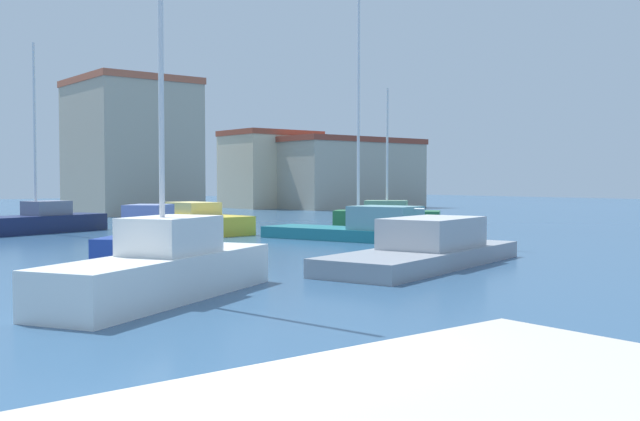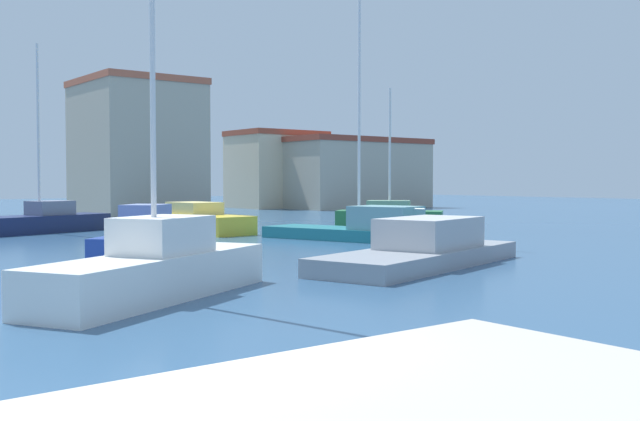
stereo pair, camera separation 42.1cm
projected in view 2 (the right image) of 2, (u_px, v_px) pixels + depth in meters
water at (277, 240)px, 31.72m from camera, size 160.00×160.00×0.00m
sailboat_green_distant_east at (389, 218)px, 38.57m from camera, size 4.95×5.36×7.36m
motorboat_yellow_behind_lamppost at (196, 221)px, 36.57m from camera, size 2.85×7.20×1.50m
motorboat_grey_far_right at (424, 249)px, 22.30m from camera, size 9.04×5.00×1.44m
sailboat_teal_near_pier at (368, 227)px, 31.46m from camera, size 4.83×9.17×14.47m
sailboat_white_distant_north at (156, 267)px, 16.12m from camera, size 6.77×4.86×10.59m
motorboat_blue_mid_harbor at (153, 244)px, 22.84m from camera, size 5.28×5.11×1.86m
sailboat_navy_far_left at (41, 221)px, 36.50m from camera, size 7.35×4.22×9.28m
warehouse_block at (137, 147)px, 57.54m from camera, size 8.16×9.17×10.37m
waterfront_apartments at (277, 169)px, 69.89m from camera, size 8.19×6.32×7.21m
yacht_club at (350, 173)px, 69.68m from camera, size 13.96×8.45×6.51m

